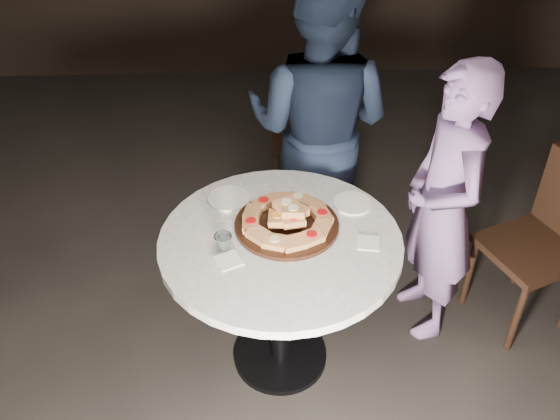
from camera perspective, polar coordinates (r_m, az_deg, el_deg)
name	(u,v)px	position (r m, az deg, el deg)	size (l,w,h in m)	color
floor	(290,342)	(3.60, 0.89, -11.93)	(7.00, 7.00, 0.00)	black
table	(280,264)	(3.01, 0.03, -4.94)	(1.48, 1.48, 0.86)	black
serving_board	(287,225)	(2.97, 0.62, -1.37)	(0.50, 0.50, 0.02)	black
focaccia_pile	(288,217)	(2.94, 0.70, -0.64)	(0.44, 0.44, 0.12)	#B77A47
plate_left	(229,198)	(3.15, -4.70, 1.07)	(0.21, 0.21, 0.01)	white
plate_right	(353,203)	(3.13, 6.65, 0.62)	(0.19, 0.19, 0.01)	white
water_glass	(223,242)	(2.84, -5.21, -2.95)	(0.08, 0.08, 0.08)	silver
napkin_near	(229,261)	(2.80, -4.72, -4.63)	(0.11, 0.11, 0.01)	white
napkin_far	(369,243)	(2.91, 8.11, -3.00)	(0.10, 0.10, 0.01)	white
chair_far	(308,135)	(4.25, 2.55, 6.86)	(0.52, 0.54, 0.98)	black
chair_right	(549,234)	(3.68, 23.35, -2.04)	(0.63, 0.61, 0.99)	black
diner_navy	(318,127)	(3.62, 3.52, 7.62)	(0.91, 0.71, 1.86)	black
diner_teal	(442,208)	(3.30, 14.63, 0.19)	(0.58, 0.38, 1.60)	#7F66A1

